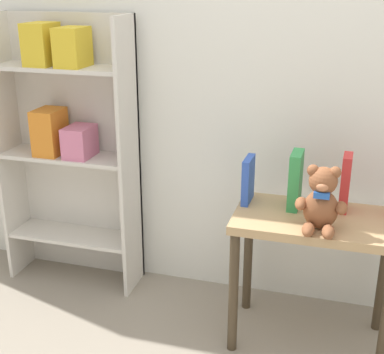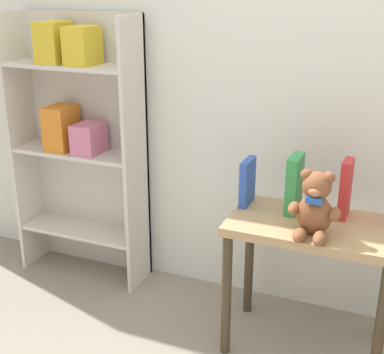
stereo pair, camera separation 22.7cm
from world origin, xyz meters
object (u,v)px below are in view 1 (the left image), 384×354
Objects in this scene: book_standing_red at (345,183)px; book_standing_blue at (248,180)px; bookshelf_side at (69,136)px; book_standing_green at (295,180)px; display_table at (314,239)px; teddy_bear at (321,201)px.

book_standing_blue is at bearing -175.13° from book_standing_red.
book_standing_green is (1.10, -0.15, -0.06)m from bookshelf_side.
book_standing_green is at bearing 142.72° from display_table.
book_standing_blue is 0.20m from book_standing_green.
teddy_bear is 1.05× the size of book_standing_green.
teddy_bear is 0.22m from book_standing_red.
display_table is 0.25m from book_standing_green.
book_standing_red is at bearing 3.87° from book_standing_blue.
teddy_bear is at bearing -81.21° from display_table.
bookshelf_side is at bearing 176.59° from book_standing_red.
bookshelf_side is 1.25m from display_table.
book_standing_red is (0.39, 0.02, 0.02)m from book_standing_blue.
teddy_bear is 1.06× the size of book_standing_red.
display_table is 0.36m from book_standing_blue.
bookshelf_side reaches higher than book_standing_red.
book_standing_green is at bearing -0.82° from book_standing_blue.
bookshelf_side is 5.58× the size of book_standing_green.
display_table is at bearing 98.79° from teddy_bear.
bookshelf_side is 2.04× the size of display_table.
bookshelf_side is 1.31m from book_standing_red.
bookshelf_side is 1.12m from book_standing_green.
bookshelf_side is at bearing 172.07° from book_standing_blue.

